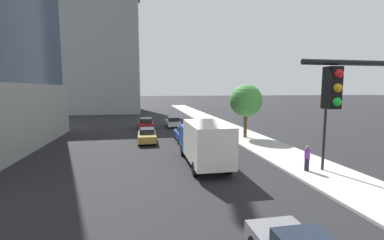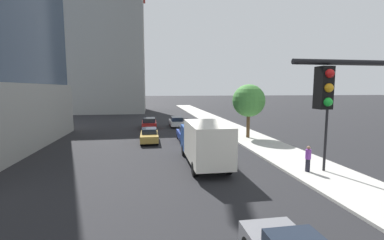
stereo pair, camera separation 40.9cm
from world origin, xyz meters
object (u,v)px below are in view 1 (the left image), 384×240
street_tree (246,101)px  car_white (173,122)px  street_lamp (326,112)px  pedestrian_purple_shirt (307,158)px  construction_building (104,39)px  car_blue (184,134)px  box_truck (204,141)px  car_red (146,123)px  car_gold (147,136)px

street_tree → car_white: 12.66m
street_lamp → pedestrian_purple_shirt: size_ratio=3.47×
construction_building → car_blue: size_ratio=9.38×
pedestrian_purple_shirt → box_truck: bearing=154.8°
street_tree → car_red: bearing=138.5°
street_lamp → car_red: street_lamp is taller
street_tree → car_white: (-6.67, 10.22, -3.36)m
car_white → box_truck: 19.21m
car_red → box_truck: size_ratio=0.59×
construction_building → car_gold: size_ratio=9.26×
car_red → pedestrian_purple_shirt: size_ratio=2.62×
street_tree → car_gold: street_tree is taller
street_tree → pedestrian_purple_shirt: bearing=-93.0°
street_lamp → box_truck: street_lamp is taller
street_tree → box_truck: (-6.67, -8.97, -2.36)m
pedestrian_purple_shirt → construction_building: bearing=110.5°
car_red → pedestrian_purple_shirt: bearing=-65.0°
construction_building → street_lamp: bearing=-68.3°
street_lamp → box_truck: (-7.17, 2.85, -2.16)m
car_blue → car_red: bearing=111.9°
car_blue → car_red: 10.19m
construction_building → street_tree: size_ratio=7.09×
street_lamp → car_blue: size_ratio=1.32×
construction_building → car_gold: (8.58, -37.53, -15.81)m
car_gold → car_white: (3.80, 10.32, 0.03)m
car_white → pedestrian_purple_shirt: size_ratio=2.66×
street_lamp → car_red: bearing=117.5°
car_gold → car_red: 9.36m
car_gold → box_truck: (3.80, -8.86, 1.03)m
car_gold → car_red: bearing=90.0°
car_blue → box_truck: size_ratio=0.58×
box_truck → pedestrian_purple_shirt: (6.04, -2.85, -0.74)m
car_gold → pedestrian_purple_shirt: 15.30m
construction_building → car_gold: bearing=-77.1°
box_truck → car_gold: bearing=113.2°
box_truck → car_red: bearing=101.8°
car_white → pedestrian_purple_shirt: 22.85m
car_white → car_red: 3.92m
street_tree → box_truck: bearing=-126.6°
car_blue → street_tree: bearing=1.7°
street_tree → car_gold: bearing=-179.4°
street_lamp → street_tree: 11.83m
pedestrian_purple_shirt → car_blue: bearing=117.5°
street_tree → car_gold: (-10.47, -0.11, -3.39)m
car_gold → street_lamp: bearing=-46.9°
car_red → box_truck: box_truck is taller
street_tree → car_blue: 7.46m
street_tree → car_blue: size_ratio=1.32×
car_white → box_truck: size_ratio=0.59×
construction_building → box_truck: 50.24m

